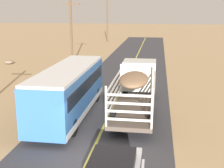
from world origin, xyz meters
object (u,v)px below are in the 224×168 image
object	(u,v)px
power_pole_mid	(71,30)
bus	(69,90)
livestock_truck	(137,81)
power_pole_far	(107,18)
boulder_mid_field	(9,62)

from	to	relation	value
power_pole_mid	bus	bearing A→B (deg)	-74.66
livestock_truck	power_pole_far	world-z (taller)	power_pole_far
livestock_truck	bus	world-z (taller)	bus
power_pole_mid	power_pole_far	xyz separation A→B (m)	(0.00, 26.21, 0.55)
power_pole_mid	boulder_mid_field	size ratio (longest dim) A/B	7.16
boulder_mid_field	power_pole_far	bearing A→B (deg)	73.34
bus	power_pole_mid	size ratio (longest dim) A/B	1.27
boulder_mid_field	bus	bearing A→B (deg)	-53.01
bus	boulder_mid_field	size ratio (longest dim) A/B	9.07
livestock_truck	power_pole_mid	bearing A→B (deg)	121.31
power_pole_far	boulder_mid_field	bearing A→B (deg)	-106.66
livestock_truck	boulder_mid_field	world-z (taller)	livestock_truck
livestock_truck	power_pole_mid	distance (m)	17.63
livestock_truck	bus	xyz separation A→B (m)	(-4.21, -2.83, -0.04)
livestock_truck	power_pole_mid	xyz separation A→B (m)	(-9.07, 14.91, 2.45)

